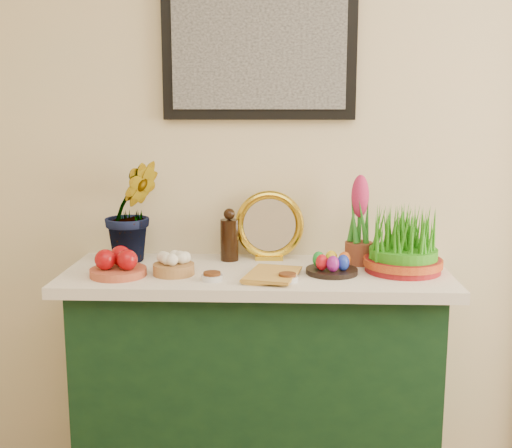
% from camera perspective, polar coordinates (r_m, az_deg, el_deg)
% --- Properties ---
extents(sideboard, '(1.30, 0.45, 0.85)m').
position_cam_1_polar(sideboard, '(2.52, 0.05, -14.36)').
color(sideboard, '#123318').
rests_on(sideboard, ground).
extents(tablecloth, '(1.40, 0.55, 0.04)m').
position_cam_1_polar(tablecloth, '(2.37, 0.05, -4.54)').
color(tablecloth, white).
rests_on(tablecloth, sideboard).
extents(hyacinth_green, '(0.33, 0.32, 0.52)m').
position_cam_1_polar(hyacinth_green, '(2.50, -10.96, 2.58)').
color(hyacinth_green, '#287F23').
rests_on(hyacinth_green, tablecloth).
extents(apple_bowl, '(0.20, 0.20, 0.10)m').
position_cam_1_polar(apple_bowl, '(2.32, -12.17, -3.52)').
color(apple_bowl, '#AD4D32').
rests_on(apple_bowl, tablecloth).
extents(garlic_basket, '(0.17, 0.17, 0.08)m').
position_cam_1_polar(garlic_basket, '(2.31, -7.33, -3.65)').
color(garlic_basket, '#A87643').
rests_on(garlic_basket, tablecloth).
extents(vinegar_cruet, '(0.07, 0.07, 0.20)m').
position_cam_1_polar(vinegar_cruet, '(2.49, -2.38, -1.21)').
color(vinegar_cruet, black).
rests_on(vinegar_cruet, tablecloth).
extents(mirror, '(0.27, 0.07, 0.27)m').
position_cam_1_polar(mirror, '(2.50, 1.20, -0.19)').
color(mirror, gold).
rests_on(mirror, tablecloth).
extents(book, '(0.20, 0.25, 0.03)m').
position_cam_1_polar(book, '(2.26, -0.65, -4.32)').
color(book, gold).
rests_on(book, tablecloth).
extents(spice_dish_left, '(0.07, 0.07, 0.03)m').
position_cam_1_polar(spice_dish_left, '(2.22, -3.93, -4.68)').
color(spice_dish_left, silver).
rests_on(spice_dish_left, tablecloth).
extents(spice_dish_right, '(0.07, 0.07, 0.03)m').
position_cam_1_polar(spice_dish_right, '(2.21, 2.80, -4.80)').
color(spice_dish_right, silver).
rests_on(spice_dish_right, tablecloth).
extents(egg_plate, '(0.19, 0.19, 0.08)m').
position_cam_1_polar(egg_plate, '(2.32, 6.76, -3.71)').
color(egg_plate, black).
rests_on(egg_plate, tablecloth).
extents(hyacinth_pink, '(0.10, 0.10, 0.34)m').
position_cam_1_polar(hyacinth_pink, '(2.44, 9.17, -0.04)').
color(hyacinth_pink, brown).
rests_on(hyacinth_pink, tablecloth).
extents(wheatgrass_sabzeh, '(0.28, 0.28, 0.23)m').
position_cam_1_polar(wheatgrass_sabzeh, '(2.38, 12.99, -1.76)').
color(wheatgrass_sabzeh, maroon).
rests_on(wheatgrass_sabzeh, tablecloth).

